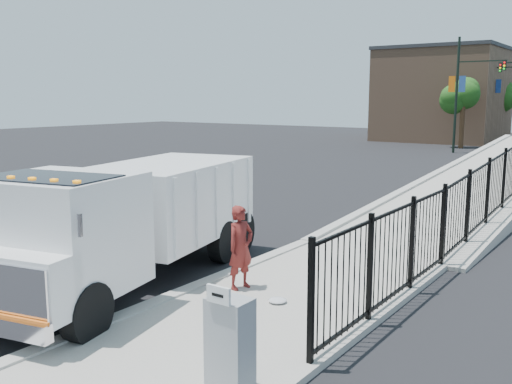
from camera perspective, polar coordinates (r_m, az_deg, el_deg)
The scene contains 14 objects.
ground at distance 12.00m, azimuth -4.75°, elevation -9.40°, with size 120.00×120.00×0.00m, color black.
sidewalk at distance 9.40m, azimuth -3.51°, elevation -14.48°, with size 3.55×12.00×0.12m, color #9E998E.
curb at distance 10.61m, azimuth -11.83°, elevation -11.68°, with size 0.30×12.00×0.16m, color #ADAAA3.
ramp at distance 25.52m, azimuth 22.99°, elevation -0.04°, with size 3.95×24.00×1.70m, color #9E998E.
truck at distance 11.95m, azimuth -12.78°, elevation -2.41°, with size 4.00×7.93×2.60m.
worker at distance 11.27m, azimuth -1.55°, elevation -5.55°, with size 0.61×0.40×1.67m, color maroon.
utility_cabinet at distance 7.53m, azimuth -2.62°, elevation -15.05°, with size 0.55×0.40×1.25m, color gray.
arrow_sign at distance 7.10m, azimuth -3.77°, elevation -10.22°, with size 0.35×0.04×0.22m, color white.
debris at distance 10.73m, azimuth 2.17°, elevation -10.76°, with size 0.35×0.35×0.09m, color silver.
light_pole_0 at distance 42.63m, azimuth 19.82°, elevation 9.54°, with size 3.77×0.22×8.00m.
light_pole_2 at distance 51.72m, azimuth 22.97°, elevation 9.24°, with size 3.77×0.22×8.00m.
tree_0 at distance 46.82m, azimuth 20.04°, elevation 8.94°, with size 2.39×2.39×5.20m.
tree_2 at distance 57.07m, azimuth 23.18°, elevation 8.75°, with size 2.60×2.60×5.30m.
building at distance 55.16m, azimuth 18.17°, elevation 9.10°, with size 10.00×10.00×8.00m, color #8C664C.
Camera 1 is at (7.31, -8.69, 3.86)m, focal length 40.00 mm.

